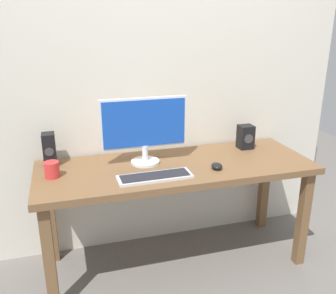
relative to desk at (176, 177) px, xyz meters
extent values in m
plane|color=slate|center=(0.00, 0.00, -0.62)|extent=(6.00, 6.00, 0.00)
cube|color=silver|center=(0.00, 0.35, 0.88)|extent=(2.57, 0.04, 3.00)
cube|color=brown|center=(0.00, 0.00, 0.06)|extent=(1.71, 0.62, 0.04)
cube|color=brown|center=(-0.79, -0.25, -0.29)|extent=(0.06, 0.06, 0.66)
cube|color=brown|center=(0.79, -0.25, -0.29)|extent=(0.06, 0.06, 0.66)
cube|color=brown|center=(-0.79, 0.25, -0.29)|extent=(0.06, 0.06, 0.66)
cube|color=brown|center=(0.79, 0.25, -0.29)|extent=(0.06, 0.06, 0.66)
cylinder|color=silver|center=(-0.18, 0.08, 0.09)|extent=(0.18, 0.18, 0.02)
cylinder|color=silver|center=(-0.18, 0.08, 0.15)|extent=(0.04, 0.04, 0.10)
cube|color=silver|center=(-0.18, 0.09, 0.34)|extent=(0.53, 0.02, 0.31)
cube|color=blue|center=(-0.18, 0.08, 0.34)|extent=(0.51, 0.01, 0.29)
cube|color=silver|center=(-0.18, -0.17, 0.09)|extent=(0.43, 0.15, 0.02)
cube|color=#232328|center=(-0.18, -0.17, 0.10)|extent=(0.39, 0.12, 0.00)
ellipsoid|color=black|center=(0.21, -0.14, 0.10)|extent=(0.08, 0.09, 0.04)
cube|color=black|center=(0.55, 0.16, 0.16)|extent=(0.10, 0.09, 0.16)
cylinder|color=#3F3F44|center=(0.55, 0.11, 0.16)|extent=(0.06, 0.00, 0.06)
cube|color=black|center=(-0.75, 0.21, 0.19)|extent=(0.08, 0.09, 0.20)
cylinder|color=#3F3F44|center=(-0.75, 0.16, 0.19)|extent=(0.05, 0.00, 0.05)
cylinder|color=red|center=(-0.74, 0.01, 0.13)|extent=(0.08, 0.08, 0.09)
camera|label=1|loc=(-0.64, -2.02, 0.93)|focal=39.29mm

